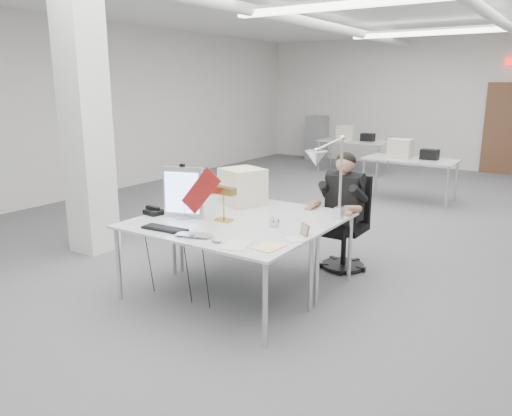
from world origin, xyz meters
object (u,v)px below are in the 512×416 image
at_px(beige_monitor, 243,186).
at_px(architect_lamp, 330,182).
at_px(monitor, 183,192).
at_px(bankers_lamp, 224,204).
at_px(office_chair, 345,224).
at_px(desk_phone, 154,212).
at_px(laptop, 192,237).
at_px(desk_main, 211,231).
at_px(seated_person, 344,192).

height_order(beige_monitor, architect_lamp, architect_lamp).
height_order(monitor, bankers_lamp, monitor).
relative_size(office_chair, beige_monitor, 2.47).
distance_m(monitor, desk_phone, 0.42).
xyz_separation_m(laptop, desk_phone, (-0.86, 0.42, 0.01)).
relative_size(desk_main, bankers_lamp, 5.22).
height_order(desk_main, monitor, monitor).
bearing_deg(architect_lamp, beige_monitor, 163.73).
bearing_deg(architect_lamp, desk_phone, -163.83).
xyz_separation_m(desk_main, monitor, (-0.49, 0.19, 0.27)).
height_order(bankers_lamp, desk_phone, bankers_lamp).
bearing_deg(desk_phone, office_chair, 54.88).
xyz_separation_m(desk_main, bankers_lamp, (-0.08, 0.30, 0.19)).
xyz_separation_m(desk_main, beige_monitor, (-0.33, 0.99, 0.21)).
relative_size(bankers_lamp, beige_monitor, 0.82).
distance_m(desk_main, desk_phone, 0.84).
distance_m(desk_main, bankers_lamp, 0.37).
xyz_separation_m(desk_main, architect_lamp, (0.83, 0.76, 0.42)).
relative_size(desk_main, desk_phone, 9.96).
height_order(monitor, architect_lamp, architect_lamp).
xyz_separation_m(bankers_lamp, architect_lamp, (0.91, 0.45, 0.24)).
height_order(office_chair, beige_monitor, beige_monitor).
xyz_separation_m(office_chair, architect_lamp, (0.19, -0.85, 0.64)).
xyz_separation_m(laptop, bankers_lamp, (-0.11, 0.61, 0.16)).
bearing_deg(bankers_lamp, beige_monitor, 117.13).
distance_m(beige_monitor, architect_lamp, 1.20).
xyz_separation_m(desk_phone, beige_monitor, (0.50, 0.87, 0.18)).
bearing_deg(seated_person, beige_monitor, -148.22).
distance_m(monitor, laptop, 0.77).
distance_m(desk_main, monitor, 0.59).
relative_size(office_chair, monitor, 2.03).
distance_m(seated_person, monitor, 1.77).
xyz_separation_m(seated_person, beige_monitor, (-0.96, -0.57, 0.05)).
bearing_deg(office_chair, laptop, -106.29).
height_order(office_chair, desk_phone, office_chair).
bearing_deg(bankers_lamp, monitor, -157.67).
relative_size(seated_person, desk_phone, 4.95).
bearing_deg(monitor, seated_person, 32.89).
bearing_deg(seated_person, monitor, -128.44).
height_order(office_chair, architect_lamp, architect_lamp).
bearing_deg(desk_main, architect_lamp, 42.55).
relative_size(office_chair, laptop, 3.26).
relative_size(monitor, bankers_lamp, 1.49).
distance_m(monitor, architect_lamp, 1.45).
xyz_separation_m(office_chair, laptop, (-0.60, -1.91, 0.25)).
bearing_deg(bankers_lamp, laptop, -72.53).
bearing_deg(office_chair, desk_phone, -133.28).
bearing_deg(office_chair, desk_main, -110.39).
bearing_deg(beige_monitor, office_chair, 53.73).
distance_m(monitor, beige_monitor, 0.81).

